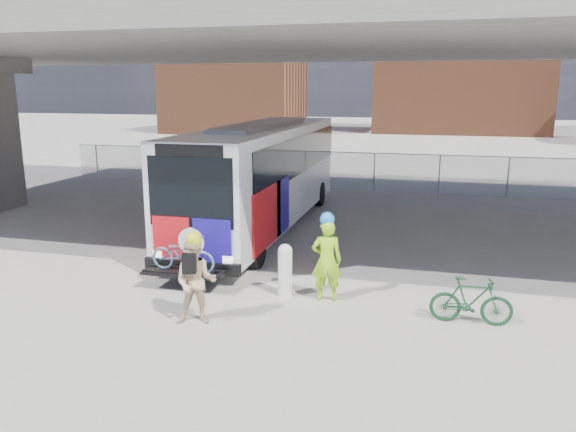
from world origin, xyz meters
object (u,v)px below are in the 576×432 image
(bus, at_px, (263,168))
(bike_parked, at_px, (471,301))
(cyclist_hivis, at_px, (327,258))
(cyclist_tan, at_px, (196,281))
(bollard, at_px, (285,268))

(bus, xyz_separation_m, bike_parked, (6.66, -6.90, -1.60))
(cyclist_hivis, distance_m, bike_parked, 3.27)
(cyclist_tan, height_order, bike_parked, cyclist_tan)
(cyclist_hivis, xyz_separation_m, cyclist_tan, (-2.37, -2.01, -0.07))
(cyclist_hivis, relative_size, cyclist_tan, 1.05)
(cyclist_hivis, height_order, bike_parked, cyclist_hivis)
(bollard, xyz_separation_m, cyclist_hivis, (0.99, -0.00, 0.33))
(bus, height_order, cyclist_hivis, bus)
(cyclist_hivis, bearing_deg, bike_parked, 157.40)
(bollard, bearing_deg, bus, 111.48)
(bus, xyz_separation_m, cyclist_hivis, (3.48, -6.33, -1.10))
(bus, relative_size, bollard, 10.09)
(bus, xyz_separation_m, cyclist_tan, (1.11, -8.34, -1.17))
(bus, bearing_deg, cyclist_hivis, -61.17)
(bike_parked, bearing_deg, bus, 43.07)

